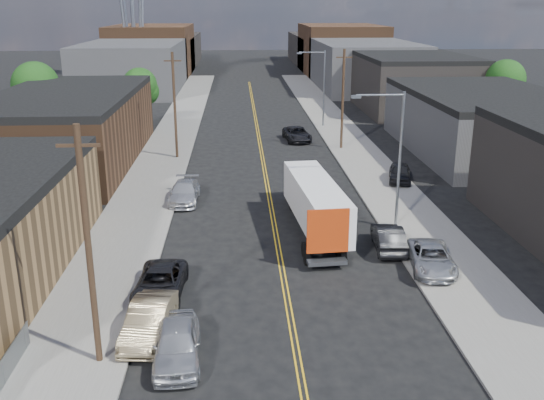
{
  "coord_description": "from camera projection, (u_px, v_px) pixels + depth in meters",
  "views": [
    {
      "loc": [
        -2.33,
        -12.12,
        14.13
      ],
      "look_at": [
        -0.28,
        23.75,
        2.5
      ],
      "focal_mm": 40.0,
      "sensor_mm": 36.0,
      "label": 1
    }
  ],
  "objects": [
    {
      "name": "ground",
      "position": [
        257.0,
        127.0,
        72.98
      ],
      "size": [
        260.0,
        260.0,
        0.0
      ],
      "primitive_type": "plane",
      "color": "black",
      "rests_on": "ground"
    },
    {
      "name": "centerline",
      "position": [
        262.0,
        157.0,
        58.73
      ],
      "size": [
        0.32,
        120.0,
        0.01
      ],
      "primitive_type": "cube",
      "color": "gold",
      "rests_on": "ground"
    },
    {
      "name": "sidewalk_left",
      "position": [
        164.0,
        158.0,
        58.19
      ],
      "size": [
        5.0,
        140.0,
        0.15
      ],
      "primitive_type": "cube",
      "color": "slate",
      "rests_on": "ground"
    },
    {
      "name": "sidewalk_right",
      "position": [
        359.0,
        155.0,
        59.22
      ],
      "size": [
        5.0,
        140.0,
        0.15
      ],
      "primitive_type": "cube",
      "color": "slate",
      "rests_on": "ground"
    },
    {
      "name": "warehouse_brown",
      "position": [
        68.0,
        128.0,
        55.78
      ],
      "size": [
        12.0,
        26.0,
        6.6
      ],
      "color": "#482E1D",
      "rests_on": "ground"
    },
    {
      "name": "industrial_right_b",
      "position": [
        483.0,
        122.0,
        59.94
      ],
      "size": [
        14.0,
        24.0,
        6.1
      ],
      "color": "#323234",
      "rests_on": "ground"
    },
    {
      "name": "industrial_right_c",
      "position": [
        411.0,
        82.0,
        84.4
      ],
      "size": [
        14.0,
        22.0,
        7.6
      ],
      "color": "black",
      "rests_on": "ground"
    },
    {
      "name": "skyline_left_a",
      "position": [
        134.0,
        66.0,
        103.9
      ],
      "size": [
        16.0,
        30.0,
        8.0
      ],
      "primitive_type": "cube",
      "color": "#323234",
      "rests_on": "ground"
    },
    {
      "name": "skyline_right_a",
      "position": [
        364.0,
        65.0,
        106.08
      ],
      "size": [
        16.0,
        30.0,
        8.0
      ],
      "primitive_type": "cube",
      "color": "#323234",
      "rests_on": "ground"
    },
    {
      "name": "skyline_left_b",
      "position": [
        152.0,
        50.0,
        127.34
      ],
      "size": [
        16.0,
        26.0,
        10.0
      ],
      "primitive_type": "cube",
      "color": "#482E1D",
      "rests_on": "ground"
    },
    {
      "name": "skyline_right_b",
      "position": [
        341.0,
        49.0,
        129.52
      ],
      "size": [
        16.0,
        26.0,
        10.0
      ],
      "primitive_type": "cube",
      "color": "#482E1D",
      "rests_on": "ground"
    },
    {
      "name": "skyline_left_c",
      "position": [
        164.0,
        50.0,
        146.8
      ],
      "size": [
        16.0,
        40.0,
        7.0
      ],
      "primitive_type": "cube",
      "color": "black",
      "rests_on": "ground"
    },
    {
      "name": "skyline_right_c",
      "position": [
        327.0,
        50.0,
        148.98
      ],
      "size": [
        16.0,
        40.0,
        7.0
      ],
      "primitive_type": "cube",
      "color": "black",
      "rests_on": "ground"
    },
    {
      "name": "streetlight_near",
      "position": [
        394.0,
        150.0,
        38.51
      ],
      "size": [
        3.39,
        0.25,
        9.0
      ],
      "color": "gray",
      "rests_on": "ground"
    },
    {
      "name": "streetlight_far",
      "position": [
        321.0,
        82.0,
        71.75
      ],
      "size": [
        3.39,
        0.25,
        9.0
      ],
      "color": "gray",
      "rests_on": "ground"
    },
    {
      "name": "utility_pole_left_near",
      "position": [
        88.0,
        248.0,
        23.46
      ],
      "size": [
        1.6,
        0.26,
        10.0
      ],
      "color": "black",
      "rests_on": "ground"
    },
    {
      "name": "utility_pole_left_far",
      "position": [
        175.0,
        105.0,
        56.7
      ],
      "size": [
        1.6,
        0.26,
        10.0
      ],
      "color": "black",
      "rests_on": "ground"
    },
    {
      "name": "utility_pole_right",
      "position": [
        343.0,
        99.0,
        60.44
      ],
      "size": [
        1.6,
        0.26,
        10.0
      ],
      "color": "black",
      "rests_on": "ground"
    },
    {
      "name": "tree_left_mid",
      "position": [
        37.0,
        89.0,
        65.24
      ],
      "size": [
        5.1,
        5.04,
        8.37
      ],
      "color": "black",
      "rests_on": "ground"
    },
    {
      "name": "tree_left_far",
      "position": [
        140.0,
        88.0,
        72.71
      ],
      "size": [
        4.35,
        4.2,
        6.97
      ],
      "color": "black",
      "rests_on": "ground"
    },
    {
      "name": "tree_right_far",
      "position": [
        506.0,
        82.0,
        73.02
      ],
      "size": [
        4.85,
        4.76,
        7.91
      ],
      "color": "black",
      "rests_on": "ground"
    },
    {
      "name": "semi_truck",
      "position": [
        313.0,
        199.0,
        39.55
      ],
      "size": [
        3.21,
        13.89,
        3.59
      ],
      "rotation": [
        0.0,
        0.0,
        0.08
      ],
      "color": "white",
      "rests_on": "ground"
    },
    {
      "name": "car_left_a",
      "position": [
        177.0,
        343.0,
        24.96
      ],
      "size": [
        2.17,
        4.84,
        1.61
      ],
      "primitive_type": "imported",
      "rotation": [
        0.0,
        0.0,
        0.06
      ],
      "color": "#B8B9BD",
      "rests_on": "ground"
    },
    {
      "name": "car_left_b",
      "position": [
        149.0,
        321.0,
        26.78
      ],
      "size": [
        2.19,
        5.01,
        1.6
      ],
      "primitive_type": "imported",
      "rotation": [
        0.0,
        0.0,
        -0.1
      ],
      "color": "#867658",
      "rests_on": "ground"
    },
    {
      "name": "car_left_c",
      "position": [
        160.0,
        283.0,
        30.62
      ],
      "size": [
        2.6,
        5.21,
        1.42
      ],
      "primitive_type": "imported",
      "rotation": [
        0.0,
        0.0,
        -0.05
      ],
      "color": "black",
      "rests_on": "ground"
    },
    {
      "name": "car_left_d",
      "position": [
        184.0,
        192.0,
        45.22
      ],
      "size": [
        2.25,
        5.23,
        1.5
      ],
      "primitive_type": "imported",
      "rotation": [
        0.0,
        0.0,
        -0.03
      ],
      "color": "silver",
      "rests_on": "ground"
    },
    {
      "name": "car_right_oncoming",
      "position": [
        388.0,
        238.0,
        36.4
      ],
      "size": [
        1.97,
        4.7,
        1.51
      ],
      "primitive_type": "imported",
      "rotation": [
        0.0,
        0.0,
        3.06
      ],
      "color": "black",
      "rests_on": "ground"
    },
    {
      "name": "car_right_lot_a",
      "position": [
        431.0,
        258.0,
        33.34
      ],
      "size": [
        2.86,
        5.14,
        1.36
      ],
      "primitive_type": "imported",
      "rotation": [
        0.0,
        0.0,
        -0.13
      ],
      "color": "#B3B5B9",
      "rests_on": "sidewalk_right"
    },
    {
      "name": "car_right_lot_c",
      "position": [
        400.0,
        173.0,
        50.02
      ],
      "size": [
        2.71,
        4.63,
        1.48
      ],
      "primitive_type": "imported",
      "rotation": [
        0.0,
        0.0,
        -0.24
      ],
      "color": "black",
      "rests_on": "sidewalk_right"
    },
    {
      "name": "car_ahead_truck",
      "position": [
        297.0,
        134.0,
        65.53
      ],
      "size": [
        3.0,
        5.63,
        1.5
      ],
      "primitive_type": "imported",
      "rotation": [
        0.0,
        0.0,
        0.1
      ],
      "color": "black",
      "rests_on": "ground"
    }
  ]
}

